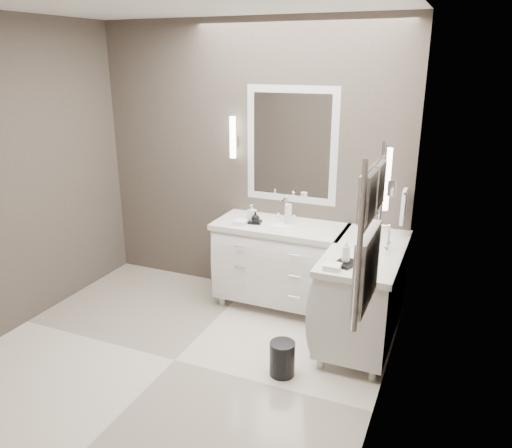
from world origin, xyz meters
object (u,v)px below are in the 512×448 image
at_px(vanity_right, 364,289).
at_px(waste_bin, 282,359).
at_px(towel_ladder, 369,242).
at_px(vanity_back, 280,260).

bearing_deg(vanity_right, waste_bin, -121.89).
xyz_separation_m(towel_ladder, waste_bin, (-0.68, 0.57, -1.25)).
relative_size(vanity_back, towel_ladder, 1.38).
height_order(vanity_back, vanity_right, same).
bearing_deg(towel_ladder, vanity_back, 124.10).
distance_m(vanity_right, towel_ladder, 1.60).
xyz_separation_m(vanity_right, towel_ladder, (0.23, -1.30, 0.91)).
bearing_deg(vanity_back, waste_bin, -68.41).
height_order(vanity_back, waste_bin, vanity_back).
height_order(towel_ladder, waste_bin, towel_ladder).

